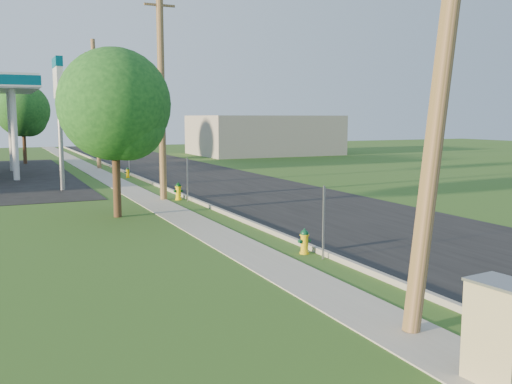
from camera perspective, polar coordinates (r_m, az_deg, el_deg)
ground_plane at (r=12.25m, az=16.18°, el=-10.97°), size 140.00×140.00×0.00m
road at (r=22.68m, az=8.24°, el=-2.27°), size 8.00×120.00×0.02m
curb at (r=20.78m, az=-1.06°, el=-2.90°), size 0.15×120.00×0.15m
sidewalk at (r=20.17m, az=-5.62°, el=-3.43°), size 1.50×120.00×0.03m
utility_pole_near at (r=10.55m, az=18.26°, el=12.48°), size 1.40×0.32×9.48m
utility_pole_mid at (r=26.71m, az=-9.44°, el=9.81°), size 1.40×0.32×9.80m
utility_pole_far at (r=44.31m, az=-15.70°, el=8.47°), size 1.40×0.32×9.50m
sign_post_near at (r=15.44m, az=6.78°, el=-3.09°), size 0.05×0.04×2.00m
sign_post_mid at (r=26.12m, az=-6.87°, el=1.23°), size 0.05×0.04×2.00m
sign_post_far at (r=37.88m, az=-12.58°, el=3.03°), size 0.05×0.04×2.00m
price_pylon at (r=31.43m, az=-19.17°, el=10.02°), size 0.34×2.04×6.85m
distant_building at (r=59.59m, az=0.81°, el=5.72°), size 14.00×10.00×4.00m
tree_verge at (r=22.28m, az=-13.69°, el=8.09°), size 4.24×4.24×6.43m
tree_lot at (r=50.67m, az=-22.18°, el=7.40°), size 4.34×4.34×6.58m
hydrant_near at (r=16.12m, az=4.88°, el=-4.95°), size 0.37×0.33×0.72m
hydrant_mid at (r=26.73m, az=-7.77°, el=0.07°), size 0.42×0.37×0.82m
hydrant_far at (r=37.20m, az=-12.71°, el=1.91°), size 0.34×0.31×0.67m
utility_cabinet at (r=9.06m, az=23.27°, el=-12.84°), size 0.76×0.95×1.52m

